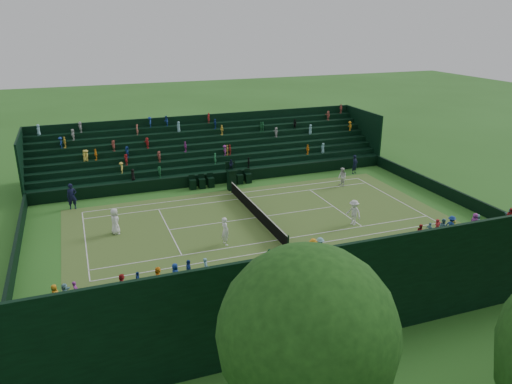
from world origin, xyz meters
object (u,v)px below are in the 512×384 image
tennis_net (256,211)px  umpire_chair (232,177)px  player_far_west (342,177)px  player_near_west (115,221)px  player_far_east (354,212)px  player_near_east (225,231)px

tennis_net → umpire_chair: bearing=178.0°
tennis_net → player_far_west: bearing=113.6°
tennis_net → player_far_west: player_far_west is taller
player_near_west → player_far_east: 16.41m
player_far_west → umpire_chair: bearing=-108.8°
tennis_net → umpire_chair: 6.57m
player_near_west → player_far_west: player_near_west is taller
player_near_east → player_far_east: player_near_east is taller
player_far_east → player_near_west: bearing=-126.4°
umpire_chair → player_near_east: umpire_chair is taller
player_near_east → player_far_west: bearing=-70.3°
player_near_west → player_far_east: bearing=-108.6°
umpire_chair → player_far_east: 11.62m
umpire_chair → player_near_east: bearing=-19.9°
player_near_west → player_near_east: player_near_east is taller
umpire_chair → player_near_east: (10.06, -3.65, -0.19)m
player_far_west → player_far_east: player_far_east is taller
umpire_chair → player_near_west: (5.87, -10.09, -0.23)m
umpire_chair → player_far_west: 9.54m
umpire_chair → player_near_east: 10.70m
player_near_east → umpire_chair: bearing=-30.9°
umpire_chair → player_far_west: umpire_chair is taller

